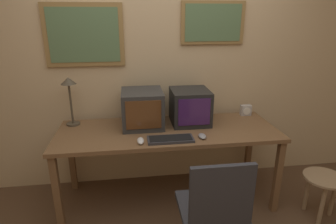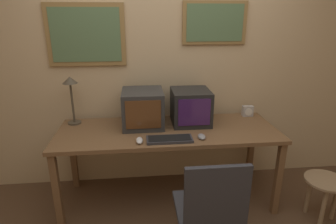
% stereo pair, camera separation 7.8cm
% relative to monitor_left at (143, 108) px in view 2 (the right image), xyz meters
% --- Properties ---
extents(wall_back, '(8.00, 0.08, 2.60)m').
position_rel_monitor_left_xyz_m(wall_back, '(0.22, 0.32, 0.38)').
color(wall_back, '#D1B284').
rests_on(wall_back, ground_plane).
extents(desk, '(2.02, 0.73, 0.76)m').
position_rel_monitor_left_xyz_m(desk, '(0.22, -0.13, -0.24)').
color(desk, brown).
rests_on(desk, ground_plane).
extents(monitor_left, '(0.38, 0.41, 0.34)m').
position_rel_monitor_left_xyz_m(monitor_left, '(0.00, 0.00, 0.00)').
color(monitor_left, '#333333').
rests_on(monitor_left, desk).
extents(monitor_right, '(0.36, 0.38, 0.33)m').
position_rel_monitor_left_xyz_m(monitor_right, '(0.46, 0.01, -0.01)').
color(monitor_right, black).
rests_on(monitor_right, desk).
extents(keyboard_main, '(0.39, 0.16, 0.03)m').
position_rel_monitor_left_xyz_m(keyboard_main, '(0.21, -0.38, -0.16)').
color(keyboard_main, '#333338').
rests_on(keyboard_main, desk).
extents(mouse_near_keyboard, '(0.06, 0.11, 0.03)m').
position_rel_monitor_left_xyz_m(mouse_near_keyboard, '(0.49, -0.36, -0.15)').
color(mouse_near_keyboard, gray).
rests_on(mouse_near_keyboard, desk).
extents(mouse_far_corner, '(0.06, 0.12, 0.04)m').
position_rel_monitor_left_xyz_m(mouse_far_corner, '(-0.04, -0.39, -0.15)').
color(mouse_far_corner, silver).
rests_on(mouse_far_corner, desk).
extents(desk_clock, '(0.11, 0.07, 0.11)m').
position_rel_monitor_left_xyz_m(desk_clock, '(1.09, 0.14, -0.12)').
color(desk_clock, '#B7B2AD').
rests_on(desk_clock, desk).
extents(desk_lamp, '(0.14, 0.14, 0.46)m').
position_rel_monitor_left_xyz_m(desk_lamp, '(-0.67, 0.11, 0.18)').
color(desk_lamp, '#4C4233').
rests_on(desk_lamp, desk).
extents(office_chair, '(0.46, 0.46, 0.93)m').
position_rel_monitor_left_xyz_m(office_chair, '(0.42, -0.99, -0.52)').
color(office_chair, black).
rests_on(office_chair, ground_plane).
extents(side_stool, '(0.36, 0.36, 0.42)m').
position_rel_monitor_left_xyz_m(side_stool, '(1.55, -0.59, -0.60)').
color(side_stool, '#9E7F5B').
rests_on(side_stool, ground_plane).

